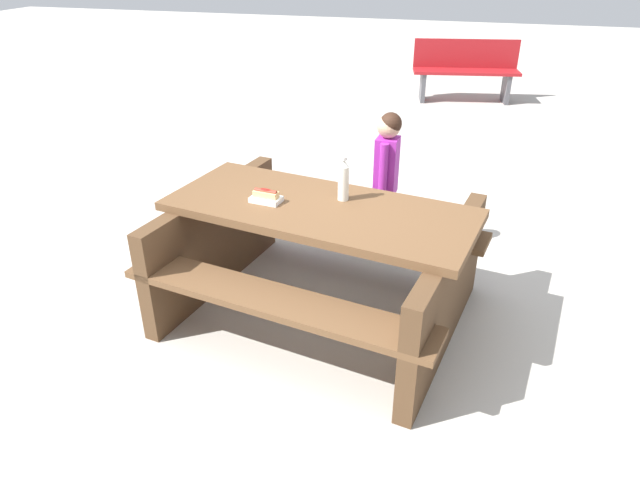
% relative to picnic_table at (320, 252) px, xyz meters
% --- Properties ---
extents(ground_plane, '(30.00, 30.00, 0.00)m').
position_rel_picnic_table_xyz_m(ground_plane, '(0.00, 0.00, -0.44)').
color(ground_plane, '#B7B2A8').
rests_on(ground_plane, ground).
extents(picnic_table, '(2.01, 1.68, 0.75)m').
position_rel_picnic_table_xyz_m(picnic_table, '(0.00, 0.00, 0.00)').
color(picnic_table, brown).
rests_on(picnic_table, ground).
extents(soda_bottle, '(0.07, 0.07, 0.27)m').
position_rel_picnic_table_xyz_m(soda_bottle, '(-0.11, -0.13, 0.43)').
color(soda_bottle, silver).
rests_on(soda_bottle, picnic_table).
extents(hotdog_tray, '(0.19, 0.13, 0.08)m').
position_rel_picnic_table_xyz_m(hotdog_tray, '(0.32, 0.03, 0.34)').
color(hotdog_tray, white).
rests_on(hotdog_tray, picnic_table).
extents(child_in_coat, '(0.17, 0.27, 1.08)m').
position_rel_picnic_table_xyz_m(child_in_coat, '(-0.24, -0.90, 0.25)').
color(child_in_coat, '#262633').
rests_on(child_in_coat, ground).
extents(park_bench_near, '(1.55, 0.68, 0.85)m').
position_rel_picnic_table_xyz_m(park_bench_near, '(-0.54, -5.78, 0.00)').
color(park_bench_near, maroon).
rests_on(park_bench_near, ground).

